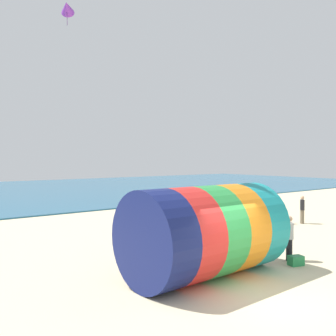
{
  "coord_description": "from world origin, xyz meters",
  "views": [
    {
      "loc": [
        -8.51,
        -6.62,
        3.96
      ],
      "look_at": [
        0.08,
        4.4,
        3.6
      ],
      "focal_mm": 40.0,
      "sensor_mm": 36.0,
      "label": 1
    }
  ],
  "objects_px": {
    "kite_purple_delta": "(67,8)",
    "bystander_near_water": "(302,209)",
    "giant_inflatable_tube": "(205,231)",
    "cooler_box": "(296,261)",
    "bystander_mid_beach": "(276,209)",
    "kite_handler": "(289,238)"
  },
  "relations": [
    {
      "from": "cooler_box",
      "to": "kite_purple_delta",
      "type": "bearing_deg",
      "value": 98.79
    },
    {
      "from": "bystander_mid_beach",
      "to": "kite_purple_delta",
      "type": "bearing_deg",
      "value": 134.61
    },
    {
      "from": "bystander_near_water",
      "to": "bystander_mid_beach",
      "type": "height_order",
      "value": "bystander_mid_beach"
    },
    {
      "from": "kite_purple_delta",
      "to": "cooler_box",
      "type": "xyz_separation_m",
      "value": [
        2.36,
        -15.23,
        -13.47
      ]
    },
    {
      "from": "giant_inflatable_tube",
      "to": "cooler_box",
      "type": "xyz_separation_m",
      "value": [
        3.55,
        -1.11,
        -1.34
      ]
    },
    {
      "from": "kite_purple_delta",
      "to": "bystander_mid_beach",
      "type": "height_order",
      "value": "kite_purple_delta"
    },
    {
      "from": "giant_inflatable_tube",
      "to": "cooler_box",
      "type": "distance_m",
      "value": 3.95
    },
    {
      "from": "cooler_box",
      "to": "giant_inflatable_tube",
      "type": "bearing_deg",
      "value": 162.64
    },
    {
      "from": "giant_inflatable_tube",
      "to": "bystander_near_water",
      "type": "bearing_deg",
      "value": 17.91
    },
    {
      "from": "bystander_mid_beach",
      "to": "giant_inflatable_tube",
      "type": "bearing_deg",
      "value": -155.57
    },
    {
      "from": "cooler_box",
      "to": "bystander_mid_beach",
      "type": "bearing_deg",
      "value": 40.32
    },
    {
      "from": "bystander_mid_beach",
      "to": "cooler_box",
      "type": "distance_m",
      "value": 9.08
    },
    {
      "from": "giant_inflatable_tube",
      "to": "kite_handler",
      "type": "height_order",
      "value": "giant_inflatable_tube"
    },
    {
      "from": "giant_inflatable_tube",
      "to": "kite_handler",
      "type": "xyz_separation_m",
      "value": [
        3.89,
        -0.59,
        -0.63
      ]
    },
    {
      "from": "bystander_mid_beach",
      "to": "cooler_box",
      "type": "height_order",
      "value": "bystander_mid_beach"
    },
    {
      "from": "kite_handler",
      "to": "kite_purple_delta",
      "type": "height_order",
      "value": "kite_purple_delta"
    },
    {
      "from": "bystander_near_water",
      "to": "giant_inflatable_tube",
      "type": "bearing_deg",
      "value": -162.09
    },
    {
      "from": "kite_purple_delta",
      "to": "bystander_near_water",
      "type": "distance_m",
      "value": 19.51
    },
    {
      "from": "bystander_mid_beach",
      "to": "kite_handler",
      "type": "bearing_deg",
      "value": -140.85
    },
    {
      "from": "giant_inflatable_tube",
      "to": "cooler_box",
      "type": "relative_size",
      "value": 10.46
    },
    {
      "from": "giant_inflatable_tube",
      "to": "cooler_box",
      "type": "height_order",
      "value": "giant_inflatable_tube"
    },
    {
      "from": "kite_purple_delta",
      "to": "bystander_near_water",
      "type": "height_order",
      "value": "kite_purple_delta"
    }
  ]
}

